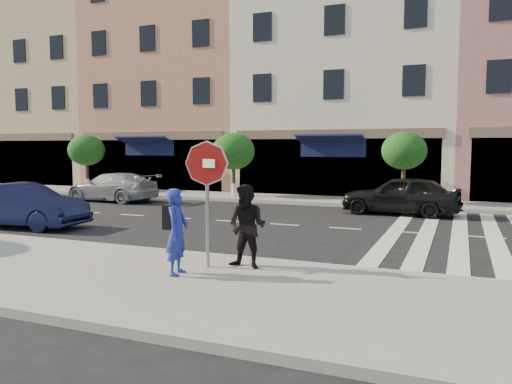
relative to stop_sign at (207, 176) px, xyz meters
name	(u,v)px	position (x,y,z in m)	size (l,w,h in m)	color
ground	(233,247)	(-0.68, 2.62, -1.97)	(120.00, 120.00, 0.00)	black
sidewalk_near	(146,281)	(-0.68, -1.13, -1.90)	(60.00, 4.50, 0.15)	gray
sidewalk_far	(335,201)	(-0.68, 13.62, -1.90)	(60.00, 3.00, 0.15)	gray
building_west_far	(57,99)	(-22.68, 19.62, 4.03)	(12.00, 9.00, 12.00)	#CDB383
building_west_mid	(189,77)	(-11.68, 19.62, 5.03)	(10.00, 9.00, 14.00)	tan
building_centre	(353,94)	(-1.18, 19.62, 3.53)	(11.00, 9.00, 11.00)	beige
street_tree_wa	(87,150)	(-14.68, 13.42, 0.36)	(2.00, 2.00, 3.05)	#473323
street_tree_wb	(234,151)	(-5.68, 13.42, 0.34)	(2.10, 2.10, 3.06)	#473323
street_tree_c	(404,151)	(2.32, 13.42, 0.38)	(1.90, 1.90, 3.04)	#473323
stop_sign	(207,176)	(0.00, 0.00, 0.00)	(0.87, 0.23, 2.51)	gray
photographer	(177,232)	(-0.25, -0.72, -1.01)	(0.59, 0.39, 1.62)	navy
walker	(247,227)	(0.76, 0.24, -1.00)	(0.80, 0.63, 1.65)	black
car_near_mid	(22,206)	(-8.11, 2.92, -1.28)	(1.47, 4.21, 1.39)	black
car_far_left	(112,187)	(-10.45, 10.22, -1.31)	(1.87, 4.59, 1.33)	#999A9F
car_far_mid	(401,195)	(2.53, 10.58, -1.24)	(1.74, 4.32, 1.47)	black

